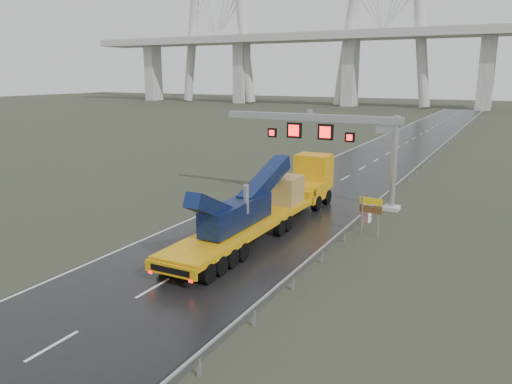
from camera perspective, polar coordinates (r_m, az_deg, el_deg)
The scene contains 7 objects.
ground at distance 26.67m, azimuth -8.93°, elevation -9.28°, with size 400.00×400.00×0.00m, color #313626.
road at distance 62.28m, azimuth 13.56°, elevation 3.56°, with size 11.00×200.00×0.02m, color black.
guardrail at distance 51.27m, azimuth 17.38°, elevation 2.06°, with size 0.20×140.00×1.40m, color gray, non-canonical shape.
sign_gantry at distance 39.99m, azimuth 8.93°, elevation 6.61°, with size 14.90×1.20×7.42m.
heavy_haul_truck at distance 34.20m, azimuth 2.21°, elevation -0.80°, with size 3.11×20.23×4.74m.
exit_sign_pair at distance 32.69m, azimuth 12.97°, elevation -1.88°, with size 1.49×0.20×2.56m.
striped_barrier at distance 36.06m, azimuth 12.42°, elevation -2.38°, with size 0.72×0.39×1.22m, color red.
Camera 1 is at (14.96, -19.60, 10.18)m, focal length 35.00 mm.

